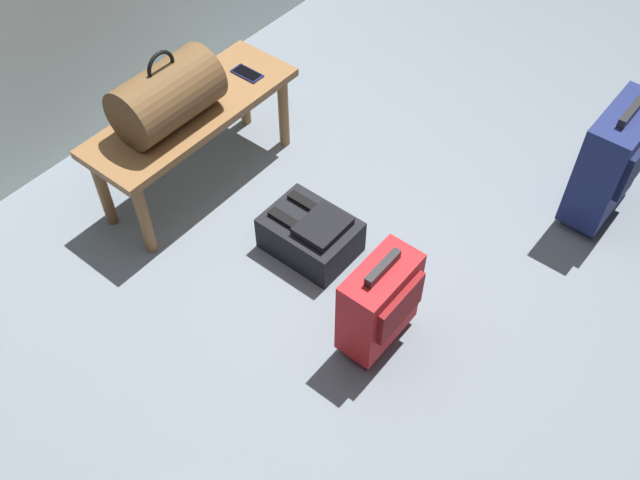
{
  "coord_description": "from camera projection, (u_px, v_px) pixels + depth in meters",
  "views": [
    {
      "loc": [
        -1.46,
        -1.0,
        2.35
      ],
      "look_at": [
        -0.07,
        0.12,
        0.25
      ],
      "focal_mm": 39.69,
      "sensor_mm": 36.0,
      "label": 1
    }
  ],
  "objects": [
    {
      "name": "ground_plane",
      "position": [
        354.0,
        284.0,
        2.94
      ],
      "size": [
        6.6,
        6.6,
        0.0
      ],
      "primitive_type": "plane",
      "color": "slate"
    },
    {
      "name": "bench",
      "position": [
        193.0,
        120.0,
        3.06
      ],
      "size": [
        1.0,
        0.36,
        0.43
      ],
      "color": "olive",
      "rests_on": "ground"
    },
    {
      "name": "duffel_bag_brown",
      "position": [
        167.0,
        95.0,
        2.86
      ],
      "size": [
        0.44,
        0.26,
        0.34
      ],
      "color": "brown",
      "rests_on": "bench"
    },
    {
      "name": "cell_phone",
      "position": [
        247.0,
        74.0,
        3.16
      ],
      "size": [
        0.07,
        0.14,
        0.01
      ],
      "color": "#191E4C",
      "rests_on": "bench"
    },
    {
      "name": "suitcase_upright_navy",
      "position": [
        612.0,
        160.0,
        2.98
      ],
      "size": [
        0.41,
        0.21,
        0.59
      ],
      "color": "navy",
      "rests_on": "ground"
    },
    {
      "name": "suitcase_small_red",
      "position": [
        380.0,
        302.0,
        2.58
      ],
      "size": [
        0.32,
        0.19,
        0.46
      ],
      "color": "red",
      "rests_on": "ground"
    },
    {
      "name": "backpack_dark",
      "position": [
        311.0,
        234.0,
        2.99
      ],
      "size": [
        0.28,
        0.38,
        0.21
      ],
      "color": "black",
      "rests_on": "ground"
    }
  ]
}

